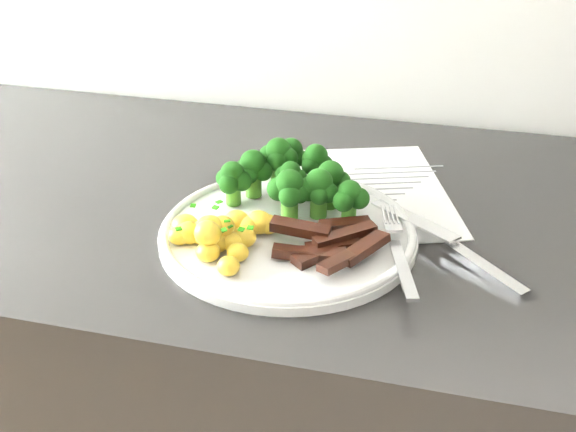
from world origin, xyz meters
name	(u,v)px	position (x,y,z in m)	size (l,w,h in m)	color
recipe_paper	(372,191)	(-0.12, 1.72, 0.93)	(0.27, 0.32, 0.00)	white
plate	(288,232)	(-0.20, 1.58, 0.93)	(0.30, 0.30, 0.02)	white
broccoli	(292,175)	(-0.21, 1.64, 0.98)	(0.19, 0.15, 0.07)	#316718
potatoes	(220,233)	(-0.26, 1.53, 0.95)	(0.12, 0.12, 0.04)	yellow
beef_strips	(329,245)	(-0.14, 1.54, 0.95)	(0.14, 0.13, 0.03)	black
fork	(399,254)	(-0.06, 1.55, 0.95)	(0.06, 0.19, 0.02)	silver
knife	(463,254)	(0.00, 1.58, 0.94)	(0.19, 0.17, 0.03)	silver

